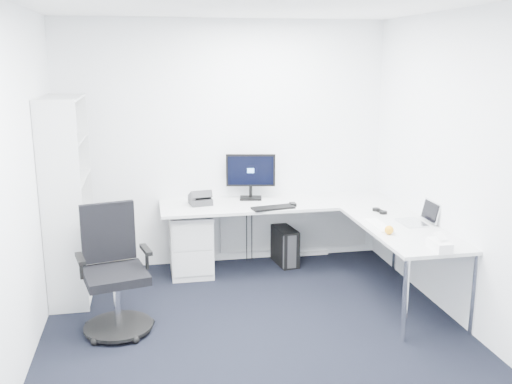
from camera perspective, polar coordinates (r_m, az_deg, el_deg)
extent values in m
plane|color=black|center=(4.79, 0.63, -15.34)|extent=(4.20, 4.20, 0.00)
cube|color=white|center=(6.34, -3.13, 4.74)|extent=(3.60, 0.02, 2.70)
cube|color=white|center=(2.38, 10.97, -10.42)|extent=(3.60, 0.02, 2.70)
cube|color=white|center=(4.33, -23.36, -0.42)|extent=(0.02, 4.20, 2.70)
cube|color=white|center=(4.98, 21.42, 1.44)|extent=(0.02, 4.20, 2.70)
cube|color=silver|center=(6.22, -6.52, -5.11)|extent=(0.44, 0.55, 0.67)
cube|color=black|center=(6.50, 2.91, -5.41)|extent=(0.25, 0.45, 0.42)
cube|color=beige|center=(6.43, -13.34, -6.05)|extent=(0.25, 0.45, 0.40)
cube|color=white|center=(6.87, 5.73, -6.08)|extent=(0.35, 0.06, 0.04)
cube|color=black|center=(5.95, 1.72, -1.58)|extent=(0.47, 0.23, 0.02)
cube|color=black|center=(6.07, 3.71, -1.24)|extent=(0.06, 0.10, 0.03)
cube|color=white|center=(5.48, 12.16, -3.25)|extent=(0.13, 0.44, 0.01)
sphere|color=orange|center=(5.23, 13.17, -3.72)|extent=(0.08, 0.08, 0.08)
cube|color=white|center=(4.92, 17.88, -5.11)|extent=(0.13, 0.24, 0.08)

